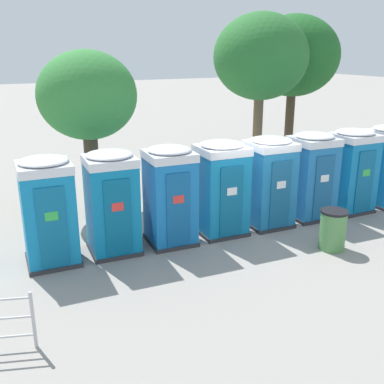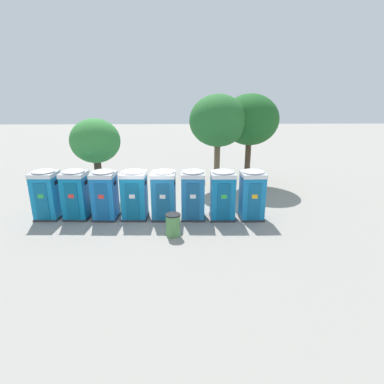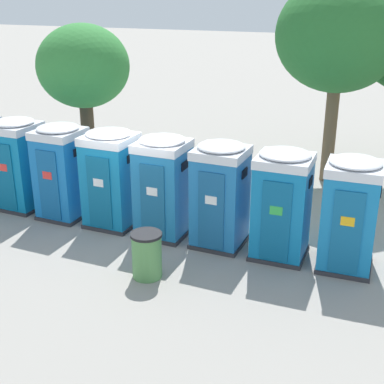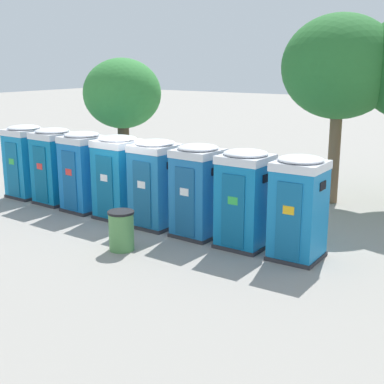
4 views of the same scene
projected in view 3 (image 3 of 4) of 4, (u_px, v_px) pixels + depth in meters
The scene contains 11 objects.
ground_plane at pixel (141, 226), 13.93m from camera, with size 120.00×120.00×0.00m, color gray.
portapotty_1 at pixel (18, 164), 14.67m from camera, with size 1.24×1.26×2.54m.
portapotty_2 at pixel (62, 171), 14.08m from camera, with size 1.22×1.26×2.54m.
portapotty_3 at pixel (111, 178), 13.59m from camera, with size 1.28×1.24×2.54m.
portapotty_4 at pixel (163, 186), 13.04m from camera, with size 1.24×1.24×2.54m.
portapotty_5 at pixel (220, 194), 12.53m from camera, with size 1.25×1.26×2.54m.
portapotty_6 at pixel (282, 204), 11.98m from camera, with size 1.24×1.22×2.54m.
portapotty_7 at pixel (350, 214), 11.47m from camera, with size 1.18×1.21×2.54m.
street_tree_1 at pixel (339, 36), 15.59m from camera, with size 3.72×3.72×6.18m.
street_tree_2 at pixel (83, 68), 16.53m from camera, with size 2.87×2.87×4.80m.
trash_can at pixel (147, 255), 11.35m from camera, with size 0.67×0.67×1.02m.
Camera 3 is at (5.70, -11.38, 5.88)m, focal length 50.00 mm.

